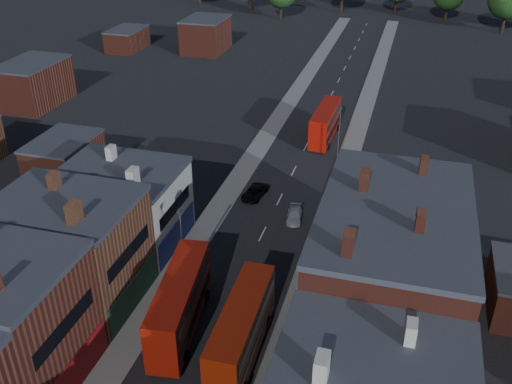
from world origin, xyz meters
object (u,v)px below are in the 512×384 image
Objects in this scene: car_2 at (254,192)px; car_3 at (294,215)px; bus_0 at (180,303)px; bus_1 at (242,330)px; bus_2 at (325,123)px.

car_2 reaches higher than car_3.
bus_0 reaches higher than bus_1.
bus_0 reaches higher than car_3.
bus_2 is at bearing 75.54° from bus_0.
car_2 is (-6.35, 25.79, -2.14)m from bus_1.
car_3 is (5.63, 20.33, -2.25)m from bus_0.
bus_2 is at bearing 90.13° from bus_1.
bus_1 reaches higher than bus_2.
bus_1 is (6.07, -1.67, -0.05)m from bus_0.
car_3 is at bearing 89.92° from bus_1.
car_3 is at bearing -86.83° from bus_2.
bus_0 is 3.11× the size of car_3.
bus_0 is 24.22m from car_2.
car_3 is at bearing 66.54° from bus_0.
bus_1 is at bearing -87.03° from bus_2.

